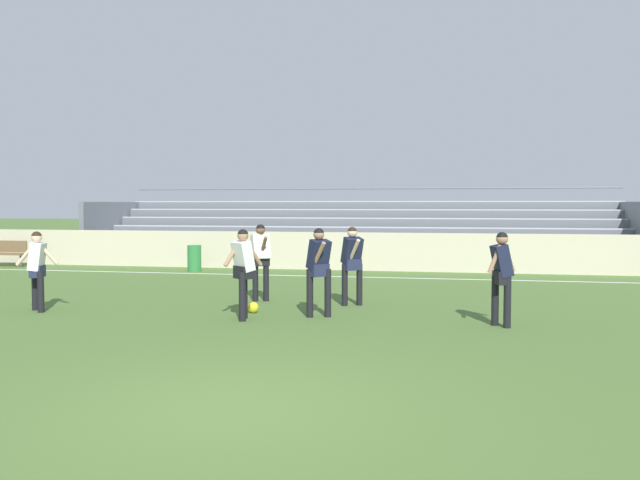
{
  "coord_description": "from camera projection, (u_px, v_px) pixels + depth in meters",
  "views": [
    {
      "loc": [
        2.26,
        -6.62,
        2.18
      ],
      "look_at": [
        -0.57,
        7.79,
        1.38
      ],
      "focal_mm": 37.39,
      "sensor_mm": 36.0,
      "label": 1
    }
  ],
  "objects": [
    {
      "name": "bleacher_stand",
      "position": [
        355.0,
        230.0,
        24.73
      ],
      "size": [
        19.72,
        4.93,
        2.82
      ],
      "color": "#B2B2B7",
      "rests_on": "ground"
    },
    {
      "name": "field_line_sideline",
      "position": [
        372.0,
        277.0,
        19.67
      ],
      "size": [
        44.0,
        0.12,
        0.01
      ],
      "primitive_type": "cube",
      "color": "white",
      "rests_on": "ground"
    },
    {
      "name": "player_white_dropping_back",
      "position": [
        243.0,
        266.0,
        12.45
      ],
      "size": [
        0.7,
        0.49,
        1.7
      ],
      "color": "black",
      "rests_on": "ground"
    },
    {
      "name": "player_dark_wide_left",
      "position": [
        319.0,
        264.0,
        12.73
      ],
      "size": [
        0.52,
        0.73,
        1.71
      ],
      "color": "black",
      "rests_on": "ground"
    },
    {
      "name": "player_dark_on_ball",
      "position": [
        352.0,
        259.0,
        14.2
      ],
      "size": [
        0.52,
        0.73,
        1.68
      ],
      "color": "black",
      "rests_on": "ground"
    },
    {
      "name": "ground_plane",
      "position": [
        231.0,
        410.0,
        7.04
      ],
      "size": [
        160.0,
        160.0,
        0.0
      ],
      "primitive_type": "plane",
      "color": "#4C6B30"
    },
    {
      "name": "player_white_deep_cover",
      "position": [
        37.0,
        264.0,
        13.42
      ],
      "size": [
        0.72,
        0.46,
        1.62
      ],
      "color": "black",
      "rests_on": "ground"
    },
    {
      "name": "trash_bin",
      "position": [
        194.0,
        258.0,
        21.4
      ],
      "size": [
        0.44,
        0.44,
        0.84
      ],
      "primitive_type": "cylinder",
      "color": "#2D7F3D",
      "rests_on": "ground"
    },
    {
      "name": "sideline_wall",
      "position": [
        379.0,
        252.0,
        21.57
      ],
      "size": [
        48.0,
        0.16,
        1.24
      ],
      "primitive_type": "cube",
      "color": "beige",
      "rests_on": "ground"
    },
    {
      "name": "bench_near_bin",
      "position": [
        2.0,
        251.0,
        22.99
      ],
      "size": [
        1.8,
        0.4,
        0.9
      ],
      "color": "brown",
      "rests_on": "ground"
    },
    {
      "name": "soccer_ball",
      "position": [
        253.0,
        307.0,
        13.27
      ],
      "size": [
        0.22,
        0.22,
        0.22
      ],
      "primitive_type": "sphere",
      "color": "yellow",
      "rests_on": "ground"
    },
    {
      "name": "player_dark_pressing_high",
      "position": [
        502.0,
        270.0,
        11.75
      ],
      "size": [
        0.53,
        0.45,
        1.68
      ],
      "color": "black",
      "rests_on": "ground"
    },
    {
      "name": "player_white_wide_right",
      "position": [
        261.0,
        255.0,
        14.83
      ],
      "size": [
        0.52,
        0.68,
        1.72
      ],
      "color": "black",
      "rests_on": "ground"
    }
  ]
}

